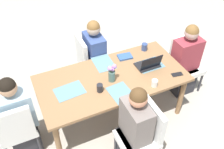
# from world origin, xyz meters

# --- Properties ---
(ground_plane) EXTENTS (10.00, 10.00, 0.00)m
(ground_plane) POSITION_xyz_m (0.00, 0.00, 0.00)
(ground_plane) COLOR #B2A899
(dining_table) EXTENTS (1.96, 0.96, 0.73)m
(dining_table) POSITION_xyz_m (0.00, 0.00, 0.66)
(dining_table) COLOR olive
(dining_table) RESTS_ON ground_plane
(chair_head_left_left_near) EXTENTS (0.44, 0.44, 0.90)m
(chair_head_left_left_near) POSITION_xyz_m (-1.31, -0.10, 0.50)
(chair_head_left_left_near) COLOR silver
(chair_head_left_left_near) RESTS_ON ground_plane
(person_head_left_left_near) EXTENTS (0.40, 0.36, 1.19)m
(person_head_left_left_near) POSITION_xyz_m (-1.25, -0.02, 0.53)
(person_head_left_left_near) COLOR #2D2D33
(person_head_left_left_near) RESTS_ON ground_plane
(chair_head_right_left_mid) EXTENTS (0.44, 0.44, 0.90)m
(chair_head_right_left_mid) POSITION_xyz_m (1.30, 0.11, 0.50)
(chair_head_right_left_mid) COLOR silver
(chair_head_right_left_mid) RESTS_ON ground_plane
(person_head_right_left_mid) EXTENTS (0.40, 0.36, 1.19)m
(person_head_right_left_mid) POSITION_xyz_m (1.24, 0.03, 0.53)
(person_head_right_left_mid) COLOR #2D2D33
(person_head_right_left_mid) RESTS_ON ground_plane
(chair_far_left_far) EXTENTS (0.44, 0.44, 0.90)m
(chair_far_left_far) POSITION_xyz_m (-0.04, 0.77, 0.50)
(chair_far_left_far) COLOR silver
(chair_far_left_far) RESTS_ON ground_plane
(person_far_left_far) EXTENTS (0.36, 0.40, 1.19)m
(person_far_left_far) POSITION_xyz_m (0.04, 0.71, 0.53)
(person_far_left_far) COLOR #2D2D33
(person_far_left_far) RESTS_ON ground_plane
(chair_near_right_near) EXTENTS (0.44, 0.44, 0.90)m
(chair_near_right_near) POSITION_xyz_m (0.03, -0.80, 0.50)
(chair_near_right_near) COLOR silver
(chair_near_right_near) RESTS_ON ground_plane
(person_near_right_near) EXTENTS (0.36, 0.40, 1.19)m
(person_near_right_near) POSITION_xyz_m (-0.05, -0.74, 0.53)
(person_near_right_near) COLOR #2D2D33
(person_near_right_near) RESTS_ON ground_plane
(flower_vase) EXTENTS (0.12, 0.09, 0.26)m
(flower_vase) POSITION_xyz_m (-0.03, -0.05, 0.86)
(flower_vase) COLOR #4C6B60
(flower_vase) RESTS_ON dining_table
(placemat_head_left_left_near) EXTENTS (0.38, 0.29, 0.00)m
(placemat_head_left_left_near) POSITION_xyz_m (-0.59, -0.01, 0.74)
(placemat_head_left_left_near) COLOR slate
(placemat_head_left_left_near) RESTS_ON dining_table
(placemat_head_right_left_mid) EXTENTS (0.36, 0.26, 0.00)m
(placemat_head_right_left_mid) POSITION_xyz_m (0.59, 0.01, 0.74)
(placemat_head_right_left_mid) COLOR slate
(placemat_head_right_left_mid) RESTS_ON dining_table
(placemat_far_left_far) EXTENTS (0.27, 0.37, 0.00)m
(placemat_far_left_far) POSITION_xyz_m (0.02, 0.32, 0.74)
(placemat_far_left_far) COLOR slate
(placemat_far_left_far) RESTS_ON dining_table
(placemat_near_right_near) EXTENTS (0.29, 0.38, 0.00)m
(placemat_near_right_near) POSITION_xyz_m (-0.02, -0.32, 0.74)
(placemat_near_right_near) COLOR slate
(placemat_near_right_near) RESTS_ON dining_table
(laptop_head_right_left_mid) EXTENTS (0.32, 0.22, 0.21)m
(laptop_head_right_left_mid) POSITION_xyz_m (0.55, -0.02, 0.78)
(laptop_head_right_left_mid) COLOR black
(laptop_head_right_left_mid) RESTS_ON dining_table
(coffee_mug_near_left) EXTENTS (0.09, 0.09, 0.11)m
(coffee_mug_near_left) POSITION_xyz_m (0.70, 0.36, 0.79)
(coffee_mug_near_left) COLOR #33477A
(coffee_mug_near_left) RESTS_ON dining_table
(coffee_mug_near_right) EXTENTS (0.08, 0.08, 0.10)m
(coffee_mug_near_right) POSITION_xyz_m (0.42, -0.37, 0.78)
(coffee_mug_near_right) COLOR white
(coffee_mug_near_right) RESTS_ON dining_table
(coffee_mug_centre_left) EXTENTS (0.08, 0.08, 0.11)m
(coffee_mug_centre_left) POSITION_xyz_m (-0.24, -0.17, 0.79)
(coffee_mug_centre_left) COLOR #232328
(coffee_mug_centre_left) RESTS_ON dining_table
(book_red_cover) EXTENTS (0.21, 0.16, 0.03)m
(book_red_cover) POSITION_xyz_m (0.35, 0.31, 0.75)
(book_red_cover) COLOR #335693
(book_red_cover) RESTS_ON dining_table
(phone_black) EXTENTS (0.16, 0.10, 0.01)m
(phone_black) POSITION_xyz_m (0.81, -0.32, 0.74)
(phone_black) COLOR black
(phone_black) RESTS_ON dining_table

